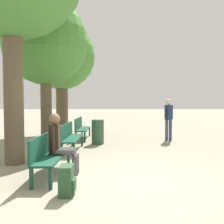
{
  "coord_description": "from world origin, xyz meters",
  "views": [
    {
      "loc": [
        -0.15,
        -4.8,
        1.57
      ],
      "look_at": [
        -0.29,
        5.56,
        1.09
      ],
      "focal_mm": 40.0,
      "sensor_mm": 36.0,
      "label": 1
    }
  ],
  "objects_px": {
    "bench_row_0": "(49,152)",
    "tree_row_2": "(62,57)",
    "pedestrian_near": "(169,117)",
    "trash_bin": "(98,132)",
    "person_seated": "(60,142)",
    "backpack": "(67,181)",
    "tree_row_1": "(45,43)",
    "bench_row_1": "(70,135)",
    "bench_row_2": "(81,127)"
  },
  "relations": [
    {
      "from": "bench_row_0",
      "to": "tree_row_2",
      "type": "relative_size",
      "value": 0.35
    },
    {
      "from": "pedestrian_near",
      "to": "trash_bin",
      "type": "xyz_separation_m",
      "value": [
        -2.7,
        -0.76,
        -0.49
      ]
    },
    {
      "from": "tree_row_2",
      "to": "pedestrian_near",
      "type": "distance_m",
      "value": 5.62
    },
    {
      "from": "pedestrian_near",
      "to": "person_seated",
      "type": "bearing_deg",
      "value": -126.07
    },
    {
      "from": "tree_row_2",
      "to": "backpack",
      "type": "distance_m",
      "value": 8.45
    },
    {
      "from": "bench_row_0",
      "to": "tree_row_1",
      "type": "distance_m",
      "value": 5.03
    },
    {
      "from": "tree_row_2",
      "to": "trash_bin",
      "type": "xyz_separation_m",
      "value": [
        1.86,
        -2.71,
        -3.12
      ]
    },
    {
      "from": "person_seated",
      "to": "pedestrian_near",
      "type": "xyz_separation_m",
      "value": [
        3.24,
        4.45,
        0.25
      ]
    },
    {
      "from": "tree_row_1",
      "to": "backpack",
      "type": "distance_m",
      "value": 6.18
    },
    {
      "from": "tree_row_1",
      "to": "trash_bin",
      "type": "xyz_separation_m",
      "value": [
        1.86,
        -0.03,
        -3.17
      ]
    },
    {
      "from": "bench_row_0",
      "to": "bench_row_1",
      "type": "distance_m",
      "value": 2.47
    },
    {
      "from": "tree_row_2",
      "to": "person_seated",
      "type": "height_order",
      "value": "tree_row_2"
    },
    {
      "from": "bench_row_1",
      "to": "backpack",
      "type": "xyz_separation_m",
      "value": [
        0.6,
        -3.57,
        -0.25
      ]
    },
    {
      "from": "backpack",
      "to": "pedestrian_near",
      "type": "relative_size",
      "value": 0.31
    },
    {
      "from": "bench_row_0",
      "to": "bench_row_1",
      "type": "height_order",
      "value": "same"
    },
    {
      "from": "pedestrian_near",
      "to": "trash_bin",
      "type": "relative_size",
      "value": 1.85
    },
    {
      "from": "tree_row_1",
      "to": "pedestrian_near",
      "type": "relative_size",
      "value": 3.19
    },
    {
      "from": "tree_row_1",
      "to": "pedestrian_near",
      "type": "height_order",
      "value": "tree_row_1"
    },
    {
      "from": "bench_row_2",
      "to": "person_seated",
      "type": "relative_size",
      "value": 1.38
    },
    {
      "from": "bench_row_1",
      "to": "tree_row_2",
      "type": "bearing_deg",
      "value": 105.28
    },
    {
      "from": "tree_row_2",
      "to": "tree_row_1",
      "type": "bearing_deg",
      "value": -90.0
    },
    {
      "from": "backpack",
      "to": "pedestrian_near",
      "type": "bearing_deg",
      "value": 62.98
    },
    {
      "from": "pedestrian_near",
      "to": "trash_bin",
      "type": "distance_m",
      "value": 2.85
    },
    {
      "from": "pedestrian_near",
      "to": "tree_row_2",
      "type": "bearing_deg",
      "value": 156.85
    },
    {
      "from": "tree_row_1",
      "to": "pedestrian_near",
      "type": "xyz_separation_m",
      "value": [
        4.56,
        0.73,
        -2.68
      ]
    },
    {
      "from": "bench_row_0",
      "to": "tree_row_1",
      "type": "height_order",
      "value": "tree_row_1"
    },
    {
      "from": "person_seated",
      "to": "pedestrian_near",
      "type": "bearing_deg",
      "value": 53.93
    },
    {
      "from": "tree_row_2",
      "to": "person_seated",
      "type": "xyz_separation_m",
      "value": [
        1.32,
        -6.4,
        -2.88
      ]
    },
    {
      "from": "bench_row_2",
      "to": "tree_row_2",
      "type": "bearing_deg",
      "value": 125.53
    },
    {
      "from": "bench_row_1",
      "to": "bench_row_2",
      "type": "xyz_separation_m",
      "value": [
        0.0,
        2.47,
        0.0
      ]
    },
    {
      "from": "bench_row_1",
      "to": "backpack",
      "type": "bearing_deg",
      "value": -80.54
    },
    {
      "from": "bench_row_2",
      "to": "tree_row_1",
      "type": "bearing_deg",
      "value": -133.66
    },
    {
      "from": "tree_row_2",
      "to": "bench_row_2",
      "type": "bearing_deg",
      "value": -54.47
    },
    {
      "from": "bench_row_0",
      "to": "trash_bin",
      "type": "distance_m",
      "value": 3.85
    },
    {
      "from": "pedestrian_near",
      "to": "tree_row_1",
      "type": "bearing_deg",
      "value": -170.91
    },
    {
      "from": "backpack",
      "to": "person_seated",
      "type": "bearing_deg",
      "value": 107.4
    },
    {
      "from": "bench_row_2",
      "to": "tree_row_1",
      "type": "xyz_separation_m",
      "value": [
        -1.1,
        -1.15,
        3.11
      ]
    },
    {
      "from": "bench_row_2",
      "to": "bench_row_0",
      "type": "bearing_deg",
      "value": -90.0
    },
    {
      "from": "backpack",
      "to": "trash_bin",
      "type": "relative_size",
      "value": 0.57
    },
    {
      "from": "bench_row_1",
      "to": "tree_row_2",
      "type": "distance_m",
      "value": 5.16
    },
    {
      "from": "tree_row_1",
      "to": "trash_bin",
      "type": "bearing_deg",
      "value": -0.92
    },
    {
      "from": "bench_row_1",
      "to": "trash_bin",
      "type": "height_order",
      "value": "trash_bin"
    },
    {
      "from": "bench_row_2",
      "to": "pedestrian_near",
      "type": "xyz_separation_m",
      "value": [
        3.47,
        -0.42,
        0.43
      ]
    },
    {
      "from": "bench_row_0",
      "to": "trash_bin",
      "type": "bearing_deg",
      "value": 78.56
    },
    {
      "from": "bench_row_2",
      "to": "person_seated",
      "type": "xyz_separation_m",
      "value": [
        0.23,
        -4.87,
        0.18
      ]
    },
    {
      "from": "backpack",
      "to": "pedestrian_near",
      "type": "height_order",
      "value": "pedestrian_near"
    },
    {
      "from": "bench_row_1",
      "to": "trash_bin",
      "type": "bearing_deg",
      "value": 59.53
    },
    {
      "from": "bench_row_2",
      "to": "trash_bin",
      "type": "distance_m",
      "value": 1.4
    },
    {
      "from": "bench_row_0",
      "to": "pedestrian_near",
      "type": "distance_m",
      "value": 5.72
    },
    {
      "from": "bench_row_1",
      "to": "trash_bin",
      "type": "xyz_separation_m",
      "value": [
        0.76,
        1.3,
        -0.06
      ]
    }
  ]
}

